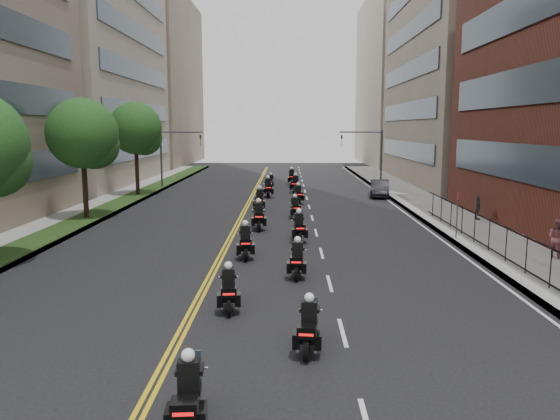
# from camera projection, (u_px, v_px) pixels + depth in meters

# --- Properties ---
(sidewalk_right) EXTENTS (4.00, 90.00, 0.15)m
(sidewalk_right) POSITION_uv_depth(u_px,v_px,m) (448.00, 217.00, 35.37)
(sidewalk_right) COLOR gray
(sidewalk_right) RESTS_ON ground
(sidewalk_left) EXTENTS (4.00, 90.00, 0.15)m
(sidewalk_left) POSITION_uv_depth(u_px,v_px,m) (80.00, 216.00, 35.71)
(sidewalk_left) COLOR gray
(sidewalk_left) RESTS_ON ground
(grass_strip) EXTENTS (2.00, 90.00, 0.04)m
(grass_strip) POSITION_uv_depth(u_px,v_px,m) (92.00, 215.00, 35.69)
(grass_strip) COLOR #1A3413
(grass_strip) RESTS_ON sidewalk_left
(building_right_tan) EXTENTS (15.11, 28.00, 30.00)m
(building_right_tan) POSITION_uv_depth(u_px,v_px,m) (482.00, 37.00, 55.72)
(building_right_tan) COLOR #7C6A5A
(building_right_tan) RESTS_ON ground
(building_right_far) EXTENTS (15.00, 28.00, 26.00)m
(building_right_far) POSITION_uv_depth(u_px,v_px,m) (414.00, 81.00, 85.67)
(building_right_far) COLOR #9F9080
(building_right_far) RESTS_ON ground
(building_left_mid) EXTENTS (16.11, 28.00, 34.00)m
(building_left_mid) POSITION_uv_depth(u_px,v_px,m) (59.00, 17.00, 56.03)
(building_left_mid) COLOR #9F9080
(building_left_mid) RESTS_ON ground
(building_left_far) EXTENTS (16.00, 28.00, 26.00)m
(building_left_far) POSITION_uv_depth(u_px,v_px,m) (139.00, 81.00, 86.29)
(building_left_far) COLOR #7C6A5A
(building_left_far) RESTS_ON ground
(iron_fence) EXTENTS (0.05, 28.00, 1.50)m
(iron_fence) POSITION_uv_depth(u_px,v_px,m) (516.00, 249.00, 22.41)
(iron_fence) COLOR black
(iron_fence) RESTS_ON sidewalk_right
(street_trees) EXTENTS (4.40, 38.40, 7.98)m
(street_trees) POSITION_uv_depth(u_px,v_px,m) (47.00, 141.00, 28.62)
(street_trees) COLOR #322216
(street_trees) RESTS_ON ground
(traffic_signal_right) EXTENTS (4.09, 0.20, 5.60)m
(traffic_signal_right) POSITION_uv_depth(u_px,v_px,m) (371.00, 150.00, 51.66)
(traffic_signal_right) COLOR #3F3F44
(traffic_signal_right) RESTS_ON ground
(traffic_signal_left) EXTENTS (4.09, 0.20, 5.60)m
(traffic_signal_left) POSITION_uv_depth(u_px,v_px,m) (171.00, 150.00, 51.93)
(traffic_signal_left) COLOR #3F3F44
(traffic_signal_left) RESTS_ON ground
(motorcycle_0) EXTENTS (0.57, 2.18, 1.61)m
(motorcycle_0) POSITION_uv_depth(u_px,v_px,m) (188.00, 399.00, 10.62)
(motorcycle_0) COLOR black
(motorcycle_0) RESTS_ON ground
(motorcycle_1) EXTENTS (0.61, 2.10, 1.55)m
(motorcycle_1) POSITION_uv_depth(u_px,v_px,m) (309.00, 329.00, 14.38)
(motorcycle_1) COLOR black
(motorcycle_1) RESTS_ON ground
(motorcycle_2) EXTENTS (0.61, 2.12, 1.57)m
(motorcycle_2) POSITION_uv_depth(u_px,v_px,m) (229.00, 291.00, 17.64)
(motorcycle_2) COLOR black
(motorcycle_2) RESTS_ON ground
(motorcycle_3) EXTENTS (0.56, 2.17, 1.60)m
(motorcycle_3) POSITION_uv_depth(u_px,v_px,m) (297.00, 261.00, 21.54)
(motorcycle_3) COLOR black
(motorcycle_3) RESTS_ON ground
(motorcycle_4) EXTENTS (0.63, 2.32, 1.71)m
(motorcycle_4) POSITION_uv_depth(u_px,v_px,m) (245.00, 243.00, 24.64)
(motorcycle_4) COLOR black
(motorcycle_4) RESTS_ON ground
(motorcycle_5) EXTENTS (0.57, 2.31, 1.71)m
(motorcycle_5) POSITION_uv_depth(u_px,v_px,m) (299.00, 228.00, 28.19)
(motorcycle_5) COLOR black
(motorcycle_5) RESTS_ON ground
(motorcycle_6) EXTENTS (0.64, 2.45, 1.81)m
(motorcycle_6) POSITION_uv_depth(u_px,v_px,m) (259.00, 217.00, 31.47)
(motorcycle_6) COLOR black
(motorcycle_6) RESTS_ON ground
(motorcycle_7) EXTENTS (0.62, 2.13, 1.57)m
(motorcycle_7) POSITION_uv_depth(u_px,v_px,m) (295.00, 209.00, 35.35)
(motorcycle_7) COLOR black
(motorcycle_7) RESTS_ON ground
(motorcycle_8) EXTENTS (0.55, 2.42, 1.78)m
(motorcycle_8) POSITION_uv_depth(u_px,v_px,m) (260.00, 201.00, 38.42)
(motorcycle_8) COLOR black
(motorcycle_8) RESTS_ON ground
(motorcycle_9) EXTENTS (0.64, 2.20, 1.63)m
(motorcycle_9) POSITION_uv_depth(u_px,v_px,m) (298.00, 195.00, 42.13)
(motorcycle_9) COLOR black
(motorcycle_9) RESTS_ON ground
(motorcycle_10) EXTENTS (0.66, 2.49, 1.84)m
(motorcycle_10) POSITION_uv_depth(u_px,v_px,m) (268.00, 189.00, 45.97)
(motorcycle_10) COLOR black
(motorcycle_10) RESTS_ON ground
(motorcycle_11) EXTENTS (0.71, 2.40, 1.78)m
(motorcycle_11) POSITION_uv_depth(u_px,v_px,m) (295.00, 185.00, 49.26)
(motorcycle_11) COLOR black
(motorcycle_11) RESTS_ON ground
(motorcycle_12) EXTENTS (0.57, 2.06, 1.52)m
(motorcycle_12) POSITION_uv_depth(u_px,v_px,m) (271.00, 182.00, 52.52)
(motorcycle_12) COLOR black
(motorcycle_12) RESTS_ON ground
(motorcycle_13) EXTENTS (0.57, 2.46, 1.81)m
(motorcycle_13) POSITION_uv_depth(u_px,v_px,m) (292.00, 178.00, 55.97)
(motorcycle_13) COLOR black
(motorcycle_13) RESTS_ON ground
(parked_sedan) EXTENTS (2.19, 4.55, 1.44)m
(parked_sedan) POSITION_uv_depth(u_px,v_px,m) (380.00, 188.00, 46.21)
(parked_sedan) COLOR black
(parked_sedan) RESTS_ON ground
(pedestrian_b) EXTENTS (0.94, 1.04, 1.74)m
(pedestrian_b) POSITION_uv_depth(u_px,v_px,m) (557.00, 238.00, 24.03)
(pedestrian_b) COLOR #9B555C
(pedestrian_b) RESTS_ON sidewalk_right
(pedestrian_c) EXTENTS (0.51, 0.90, 1.46)m
(pedestrian_c) POSITION_uv_depth(u_px,v_px,m) (478.00, 208.00, 33.94)
(pedestrian_c) COLOR #45434B
(pedestrian_c) RESTS_ON sidewalk_right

